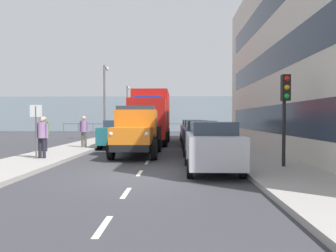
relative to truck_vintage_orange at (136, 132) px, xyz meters
name	(u,v)px	position (x,y,z in m)	size (l,w,h in m)	color
ground_plane	(159,145)	(-0.72, -6.31, -1.18)	(80.00, 80.00, 0.00)	#38383D
sidewalk_left	(228,144)	(-5.45, -6.31, -1.10)	(2.67, 41.02, 0.15)	#9E9993
sidewalk_right	(91,144)	(4.01, -6.31, -1.10)	(2.67, 41.02, 0.15)	#9E9993
road_centreline_markings	(157,147)	(-0.72, -4.68, -1.17)	(0.12, 35.56, 0.01)	silver
building_terrace	(332,53)	(-10.07, -1.54, 4.08)	(6.61, 21.81, 10.51)	beige
sea_horizon	(169,114)	(-0.72, -29.82, 1.32)	(80.00, 0.80, 5.00)	#84939E
seawall_railing	(168,125)	(-0.72, -26.22, -0.26)	(28.08, 0.08, 1.20)	#4C5156
truck_vintage_orange	(136,132)	(0.00, 0.00, 0.00)	(2.17, 5.64, 2.43)	black
lorry_cargo_red	(151,115)	(-0.05, -7.94, 0.90)	(2.58, 8.20, 3.87)	red
car_silver_kerbside_near	(212,146)	(-3.17, 4.21, -0.28)	(1.79, 4.15, 1.72)	#B7BABF
car_navy_kerbside_1	(200,137)	(-3.17, -0.99, -0.28)	(1.80, 4.15, 1.72)	navy
car_grey_kerbside_2	(195,132)	(-3.17, -6.02, -0.28)	(1.83, 4.41, 1.72)	slate
car_white_kerbside_3	(191,130)	(-3.17, -11.26, -0.28)	(1.91, 3.96, 1.72)	white
car_teal_oppositeside_0	(119,133)	(1.73, -4.50, -0.28)	(1.88, 4.36, 1.72)	#1E6670
car_red_oppositeside_1	(134,129)	(1.73, -11.32, -0.28)	(1.89, 3.96, 1.72)	#B21E1E
car_black_oppositeside_2	(141,128)	(1.73, -16.73, -0.28)	(1.92, 4.11, 1.72)	black
pedestrian_near_railing	(42,134)	(3.76, 2.02, 0.01)	(0.53, 0.34, 1.76)	black
pedestrian_in_dark_coat	(44,131)	(4.88, -0.77, 0.03)	(0.53, 0.34, 1.78)	black
pedestrian_with_bag	(84,129)	(3.50, -3.05, 0.05)	(0.53, 0.34, 1.82)	#4C473D
traffic_light_near	(285,100)	(-5.73, 4.08, 1.29)	(0.28, 0.41, 3.20)	black
lamp_post_promenade	(105,95)	(4.00, -10.57, 2.61)	(0.32, 1.14, 6.07)	#59595B
lamp_post_far	(128,104)	(3.92, -21.69, 2.32)	(0.32, 1.14, 5.52)	#59595B
street_sign	(36,122)	(3.94, 2.16, 0.50)	(0.50, 0.07, 2.25)	#4C4C4C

